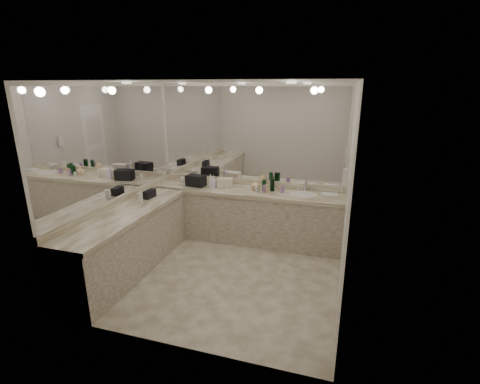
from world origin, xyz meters
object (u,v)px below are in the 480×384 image
(wall_phone, at_px, (345,178))
(cream_cosmetic_case, at_px, (225,183))
(hand_towel, at_px, (330,195))
(soap_bottle_a, at_px, (211,181))
(soap_bottle_c, at_px, (256,185))
(soap_bottle_b, at_px, (213,182))
(black_toiletry_bag, at_px, (196,181))
(sink, at_px, (303,195))

(wall_phone, height_order, cream_cosmetic_case, wall_phone)
(cream_cosmetic_case, bearing_deg, hand_towel, -14.26)
(cream_cosmetic_case, relative_size, soap_bottle_a, 1.20)
(soap_bottle_c, bearing_deg, soap_bottle_b, -174.70)
(wall_phone, xyz_separation_m, hand_towel, (-0.20, 0.53, -0.43))
(cream_cosmetic_case, bearing_deg, wall_phone, -29.22)
(soap_bottle_b, bearing_deg, soap_bottle_a, 157.00)
(black_toiletry_bag, xyz_separation_m, cream_cosmetic_case, (0.49, 0.10, -0.02))
(soap_bottle_a, distance_m, soap_bottle_b, 0.06)
(sink, relative_size, black_toiletry_bag, 1.39)
(hand_towel, distance_m, soap_bottle_b, 1.92)
(soap_bottle_b, bearing_deg, sink, 1.44)
(soap_bottle_b, bearing_deg, hand_towel, 1.91)
(cream_cosmetic_case, height_order, soap_bottle_a, soap_bottle_a)
(sink, height_order, black_toiletry_bag, black_toiletry_bag)
(black_toiletry_bag, xyz_separation_m, soap_bottle_a, (0.26, 0.03, 0.02))
(sink, bearing_deg, soap_bottle_a, -179.52)
(cream_cosmetic_case, bearing_deg, soap_bottle_b, -164.48)
(soap_bottle_b, xyz_separation_m, soap_bottle_c, (0.72, 0.07, -0.01))
(cream_cosmetic_case, xyz_separation_m, soap_bottle_a, (-0.23, -0.07, 0.03))
(black_toiletry_bag, relative_size, hand_towel, 1.31)
(sink, distance_m, black_toiletry_bag, 1.83)
(cream_cosmetic_case, xyz_separation_m, soap_bottle_c, (0.55, -0.03, 0.02))
(soap_bottle_a, bearing_deg, soap_bottle_c, 3.08)
(black_toiletry_bag, bearing_deg, cream_cosmetic_case, 11.60)
(cream_cosmetic_case, bearing_deg, soap_bottle_a, -176.41)
(cream_cosmetic_case, distance_m, soap_bottle_a, 0.25)
(wall_phone, relative_size, soap_bottle_a, 1.10)
(soap_bottle_c, bearing_deg, sink, -2.10)
(sink, distance_m, cream_cosmetic_case, 1.34)
(sink, height_order, cream_cosmetic_case, cream_cosmetic_case)
(sink, bearing_deg, wall_phone, -39.57)
(sink, bearing_deg, black_toiletry_bag, -178.64)
(soap_bottle_a, bearing_deg, wall_phone, -12.61)
(soap_bottle_b, height_order, soap_bottle_c, soap_bottle_b)
(cream_cosmetic_case, xyz_separation_m, soap_bottle_b, (-0.17, -0.10, 0.03))
(soap_bottle_c, bearing_deg, black_toiletry_bag, -176.02)
(wall_phone, distance_m, hand_towel, 0.71)
(soap_bottle_c, bearing_deg, cream_cosmetic_case, 177.03)
(wall_phone, bearing_deg, cream_cosmetic_case, 164.00)
(black_toiletry_bag, height_order, hand_towel, black_toiletry_bag)
(sink, distance_m, hand_towel, 0.40)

